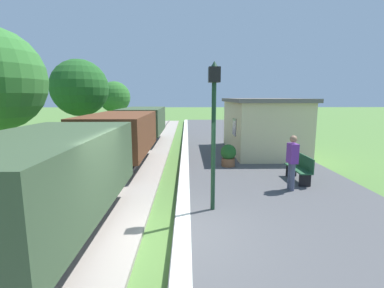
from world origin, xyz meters
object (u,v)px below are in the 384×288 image
at_px(station_hut, 262,125).
at_px(bench_near_hut, 300,168).
at_px(person_waiting, 292,161).
at_px(tree_field_left, 80,88).
at_px(tree_field_distant, 115,97).
at_px(potted_planter, 228,155).
at_px(lamp_post_near, 214,110).
at_px(freight_train, 120,137).

xyz_separation_m(station_hut, bench_near_hut, (-0.03, -5.25, -0.93)).
distance_m(person_waiting, tree_field_left, 16.46).
bearing_deg(tree_field_distant, potted_planter, -62.62).
distance_m(tree_field_left, tree_field_distant, 8.33).
height_order(bench_near_hut, tree_field_distant, tree_field_distant).
height_order(potted_planter, lamp_post_near, lamp_post_near).
xyz_separation_m(freight_train, tree_field_distant, (-4.36, 16.63, 1.68)).
height_order(lamp_post_near, tree_field_left, tree_field_left).
height_order(potted_planter, tree_field_distant, tree_field_distant).
xyz_separation_m(potted_planter, lamp_post_near, (-1.07, -4.55, 2.08)).
bearing_deg(lamp_post_near, bench_near_hut, 36.71).
bearing_deg(freight_train, tree_field_distant, 104.70).
bearing_deg(potted_planter, station_hut, 54.93).
distance_m(bench_near_hut, tree_field_distant, 22.58).
height_order(bench_near_hut, tree_field_left, tree_field_left).
relative_size(person_waiting, tree_field_left, 0.30).
bearing_deg(potted_planter, lamp_post_near, -103.19).
height_order(person_waiting, potted_planter, person_waiting).
bearing_deg(station_hut, person_waiting, -96.21).
bearing_deg(bench_near_hut, tree_field_distant, 119.72).
bearing_deg(bench_near_hut, station_hut, 89.69).
relative_size(station_hut, tree_field_distant, 1.25).
height_order(bench_near_hut, potted_planter, potted_planter).
bearing_deg(tree_field_left, station_hut, -27.37).
height_order(tree_field_left, tree_field_distant, tree_field_left).
relative_size(freight_train, lamp_post_near, 5.24).
bearing_deg(tree_field_distant, bench_near_hut, -60.28).
relative_size(bench_near_hut, tree_field_distant, 0.32).
height_order(person_waiting, tree_field_left, tree_field_left).
bearing_deg(tree_field_distant, tree_field_left, -92.40).
bearing_deg(lamp_post_near, freight_train, 124.02).
height_order(freight_train, bench_near_hut, freight_train).
distance_m(freight_train, bench_near_hut, 7.39).
distance_m(freight_train, person_waiting, 7.21).
height_order(station_hut, tree_field_left, tree_field_left).
height_order(freight_train, person_waiting, freight_train).
bearing_deg(station_hut, potted_planter, -125.07).
bearing_deg(tree_field_left, potted_planter, -44.13).
xyz_separation_m(person_waiting, tree_field_distant, (-10.49, 20.41, 1.89)).
relative_size(freight_train, bench_near_hut, 12.93).
bearing_deg(person_waiting, station_hut, -99.43).
bearing_deg(station_hut, freight_train, -160.74).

